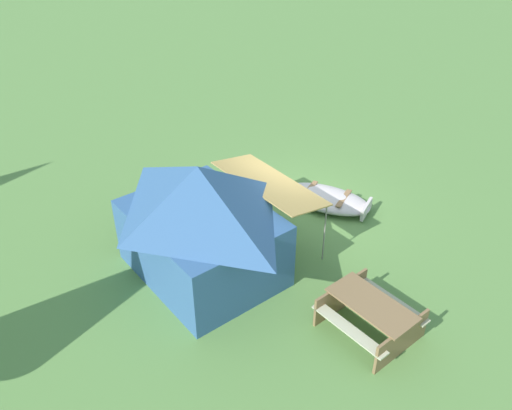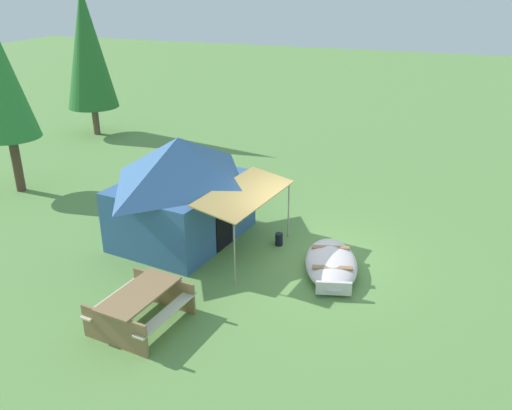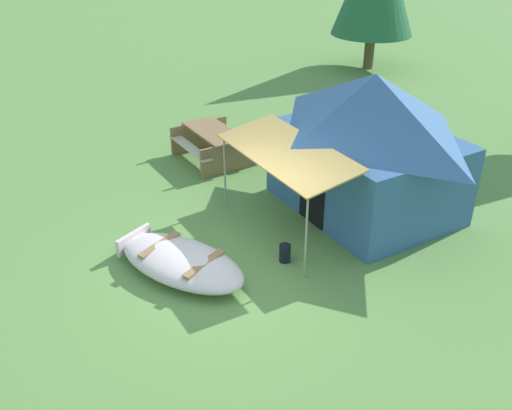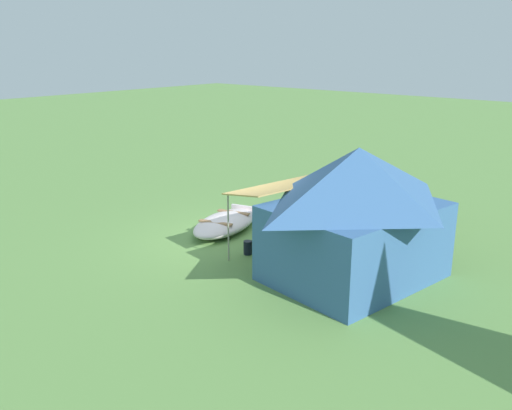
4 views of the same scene
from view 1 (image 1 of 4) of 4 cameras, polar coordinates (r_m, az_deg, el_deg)
name	(u,v)px [view 1 (image 1 of 4)]	position (r m, az deg, el deg)	size (l,w,h in m)	color
ground_plane	(294,209)	(14.73, 4.04, -0.42)	(80.00, 80.00, 0.00)	#618F48
beached_rowboat	(326,199)	(14.85, 7.45, 0.67)	(2.72, 1.84, 0.41)	silver
canvas_cabin_tent	(201,220)	(11.83, -5.80, -1.54)	(4.00, 4.41, 2.78)	#376198
picnic_table	(370,313)	(11.19, 12.00, -11.13)	(1.96, 1.75, 0.76)	olive
cooler_box	(209,230)	(13.63, -4.99, -2.66)	(0.48, 0.37, 0.38)	beige
fuel_can	(264,212)	(14.29, 0.84, -0.72)	(0.20, 0.20, 0.33)	black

